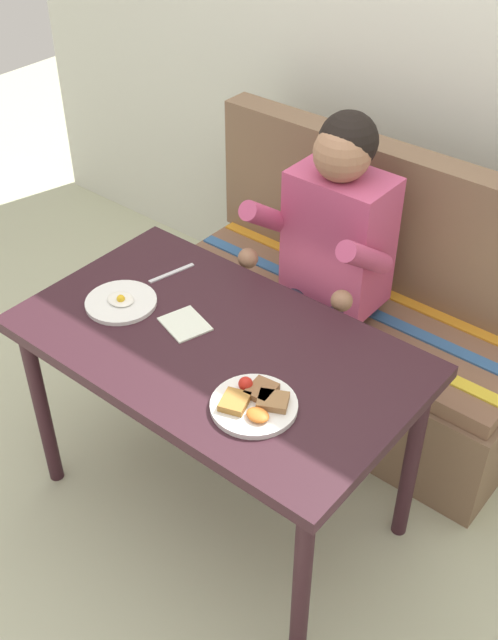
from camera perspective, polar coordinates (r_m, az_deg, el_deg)
name	(u,v)px	position (r m, az deg, el deg)	size (l,w,h in m)	color
ground_plane	(222,502)	(2.79, -2.01, -13.24)	(8.00, 8.00, 0.00)	beige
back_wall	(453,35)	(2.95, 14.80, 19.64)	(4.40, 0.10, 2.60)	silver
table	(217,363)	(2.32, -2.35, -3.17)	(1.20, 0.70, 0.73)	#311820
couch	(350,324)	(3.00, 7.45, -0.27)	(1.44, 0.56, 1.00)	brown
person	(327,251)	(2.65, 5.74, 5.06)	(0.45, 0.61, 1.21)	#BF4872
plate_breakfast	(254,403)	(2.05, 0.40, -6.14)	(0.23, 0.23, 0.05)	white
plate_eggs	(121,302)	(2.43, -9.41, 1.33)	(0.22, 0.22, 0.04)	white
napkin	(184,324)	(2.33, -4.80, -0.33)	(0.14, 0.12, 0.01)	silver
fork	(172,273)	(2.55, -5.72, 3.46)	(0.01, 0.17, 0.01)	silver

